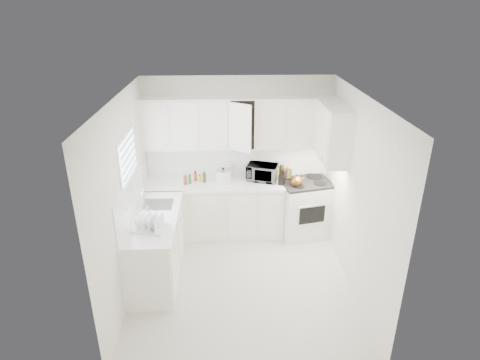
{
  "coord_description": "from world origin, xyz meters",
  "views": [
    {
      "loc": [
        -0.2,
        -4.72,
        3.63
      ],
      "look_at": [
        0.0,
        0.7,
        1.25
      ],
      "focal_mm": 30.52,
      "sensor_mm": 36.0,
      "label": 1
    }
  ],
  "objects_px": {
    "stove": "(304,200)",
    "tea_kettle": "(296,180)",
    "microwave": "(262,171)",
    "dish_rack": "(149,221)",
    "rice_cooker": "(223,175)",
    "utensil_crock": "(282,174)"
  },
  "relations": [
    {
      "from": "utensil_crock",
      "to": "dish_rack",
      "type": "relative_size",
      "value": 0.84
    },
    {
      "from": "stove",
      "to": "microwave",
      "type": "xyz_separation_m",
      "value": [
        -0.7,
        0.11,
        0.5
      ]
    },
    {
      "from": "stove",
      "to": "utensil_crock",
      "type": "height_order",
      "value": "utensil_crock"
    },
    {
      "from": "tea_kettle",
      "to": "dish_rack",
      "type": "xyz_separation_m",
      "value": [
        -2.09,
        -1.25,
        0.02
      ]
    },
    {
      "from": "rice_cooker",
      "to": "utensil_crock",
      "type": "bearing_deg",
      "value": -0.97
    },
    {
      "from": "rice_cooker",
      "to": "microwave",
      "type": "bearing_deg",
      "value": 12.98
    },
    {
      "from": "microwave",
      "to": "dish_rack",
      "type": "relative_size",
      "value": 1.15
    },
    {
      "from": "rice_cooker",
      "to": "dish_rack",
      "type": "height_order",
      "value": "rice_cooker"
    },
    {
      "from": "dish_rack",
      "to": "microwave",
      "type": "bearing_deg",
      "value": 58.24
    },
    {
      "from": "microwave",
      "to": "utensil_crock",
      "type": "bearing_deg",
      "value": -15.56
    },
    {
      "from": "microwave",
      "to": "dish_rack",
      "type": "bearing_deg",
      "value": -118.15
    },
    {
      "from": "utensil_crock",
      "to": "dish_rack",
      "type": "height_order",
      "value": "utensil_crock"
    },
    {
      "from": "microwave",
      "to": "rice_cooker",
      "type": "relative_size",
      "value": 1.92
    },
    {
      "from": "dish_rack",
      "to": "tea_kettle",
      "type": "bearing_deg",
      "value": 45.14
    },
    {
      "from": "tea_kettle",
      "to": "utensil_crock",
      "type": "height_order",
      "value": "utensil_crock"
    },
    {
      "from": "stove",
      "to": "dish_rack",
      "type": "xyz_separation_m",
      "value": [
        -2.27,
        -1.41,
        0.45
      ]
    },
    {
      "from": "tea_kettle",
      "to": "dish_rack",
      "type": "distance_m",
      "value": 2.44
    },
    {
      "from": "rice_cooker",
      "to": "stove",
      "type": "bearing_deg",
      "value": 4.96
    },
    {
      "from": "tea_kettle",
      "to": "rice_cooker",
      "type": "relative_size",
      "value": 0.95
    },
    {
      "from": "stove",
      "to": "utensil_crock",
      "type": "distance_m",
      "value": 0.66
    },
    {
      "from": "stove",
      "to": "tea_kettle",
      "type": "height_order",
      "value": "stove"
    },
    {
      "from": "rice_cooker",
      "to": "utensil_crock",
      "type": "relative_size",
      "value": 0.71
    }
  ]
}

